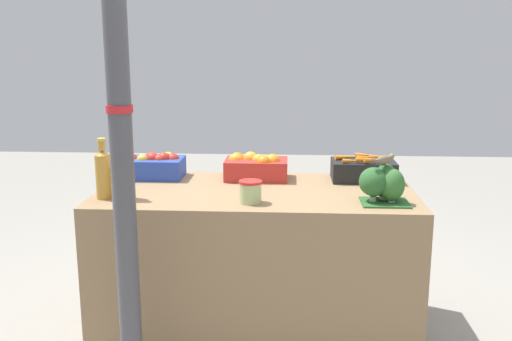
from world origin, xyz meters
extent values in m
plane|color=gray|center=(0.00, 0.00, 0.00)|extent=(10.00, 10.00, 0.00)
cube|color=#937551|center=(0.00, 0.00, 0.38)|extent=(1.60, 0.80, 0.77)
cylinder|color=#4C4C51|center=(-0.50, -0.63, 1.13)|extent=(0.09, 0.09, 2.27)
cylinder|color=red|center=(-0.50, -0.63, 1.25)|extent=(0.11, 0.11, 0.03)
cube|color=#2847B7|center=(-0.59, 0.24, 0.82)|extent=(0.34, 0.22, 0.11)
sphere|color=red|center=(-0.62, 0.30, 0.87)|extent=(0.06, 0.06, 0.06)
sphere|color=red|center=(-0.59, 0.22, 0.88)|extent=(0.08, 0.08, 0.08)
sphere|color=red|center=(-0.52, 0.23, 0.88)|extent=(0.07, 0.07, 0.07)
sphere|color=red|center=(-0.48, 0.24, 0.87)|extent=(0.07, 0.07, 0.07)
sphere|color=red|center=(-0.71, 0.23, 0.87)|extent=(0.07, 0.07, 0.07)
sphere|color=red|center=(-0.55, 0.22, 0.87)|extent=(0.07, 0.07, 0.07)
sphere|color=gold|center=(-0.51, 0.30, 0.87)|extent=(0.06, 0.06, 0.06)
sphere|color=gold|center=(-0.64, 0.21, 0.87)|extent=(0.06, 0.06, 0.06)
cube|color=red|center=(-0.01, 0.24, 0.82)|extent=(0.34, 0.22, 0.11)
sphere|color=orange|center=(0.00, 0.23, 0.87)|extent=(0.07, 0.07, 0.07)
sphere|color=orange|center=(-0.05, 0.26, 0.88)|extent=(0.08, 0.08, 0.08)
sphere|color=orange|center=(-0.12, 0.28, 0.87)|extent=(0.08, 0.08, 0.08)
sphere|color=orange|center=(-0.13, 0.25, 0.87)|extent=(0.08, 0.08, 0.08)
sphere|color=orange|center=(0.03, 0.23, 0.87)|extent=(0.07, 0.07, 0.07)
sphere|color=orange|center=(0.03, 0.18, 0.87)|extent=(0.08, 0.08, 0.08)
sphere|color=orange|center=(0.08, 0.22, 0.87)|extent=(0.09, 0.09, 0.09)
cube|color=black|center=(0.57, 0.24, 0.82)|extent=(0.34, 0.22, 0.11)
cone|color=orange|center=(0.52, 0.17, 0.89)|extent=(0.13, 0.03, 0.02)
cone|color=orange|center=(0.60, 0.18, 0.90)|extent=(0.16, 0.03, 0.03)
cone|color=orange|center=(0.60, 0.32, 0.89)|extent=(0.13, 0.05, 0.03)
cone|color=orange|center=(0.49, 0.28, 0.89)|extent=(0.15, 0.07, 0.03)
cone|color=orange|center=(0.60, 0.24, 0.90)|extent=(0.14, 0.04, 0.02)
cone|color=orange|center=(0.66, 0.27, 0.89)|extent=(0.12, 0.02, 0.02)
cone|color=orange|center=(0.63, 0.16, 0.90)|extent=(0.14, 0.05, 0.03)
cube|color=#2D602D|center=(0.62, -0.22, 0.77)|extent=(0.22, 0.18, 0.01)
ellipsoid|color=#2D602D|center=(0.56, -0.22, 0.87)|extent=(0.14, 0.14, 0.14)
cylinder|color=#B2C693|center=(0.56, -0.22, 0.79)|extent=(0.03, 0.03, 0.02)
ellipsoid|color=#2D602D|center=(0.61, -0.18, 0.85)|extent=(0.15, 0.15, 0.12)
cylinder|color=#B2C693|center=(0.61, -0.18, 0.79)|extent=(0.03, 0.03, 0.02)
ellipsoid|color=#2D602D|center=(0.62, -0.18, 0.88)|extent=(0.10, 0.10, 0.15)
cylinder|color=#B2C693|center=(0.62, -0.18, 0.79)|extent=(0.03, 0.03, 0.02)
ellipsoid|color=#387033|center=(0.65, -0.22, 0.86)|extent=(0.12, 0.12, 0.15)
cylinder|color=#B2C693|center=(0.65, -0.22, 0.79)|extent=(0.03, 0.03, 0.02)
cylinder|color=gold|center=(-0.72, -0.21, 0.88)|extent=(0.07, 0.07, 0.21)
cone|color=gold|center=(-0.72, -0.21, 0.99)|extent=(0.07, 0.07, 0.02)
cylinder|color=gold|center=(-0.72, -0.21, 1.03)|extent=(0.03, 0.03, 0.04)
cylinder|color=gold|center=(-0.72, -0.21, 1.06)|extent=(0.04, 0.04, 0.01)
cylinder|color=beige|center=(-0.62, -0.21, 0.86)|extent=(0.08, 0.08, 0.18)
cone|color=beige|center=(-0.62, -0.21, 0.96)|extent=(0.08, 0.08, 0.02)
cylinder|color=beige|center=(-0.62, -0.21, 1.00)|extent=(0.04, 0.04, 0.04)
cylinder|color=silver|center=(-0.62, -0.21, 1.03)|extent=(0.04, 0.04, 0.01)
cylinder|color=#B2C684|center=(-0.01, -0.25, 0.82)|extent=(0.10, 0.10, 0.09)
cylinder|color=red|center=(-0.01, -0.25, 0.87)|extent=(0.11, 0.11, 0.01)
cube|color=#4C3D2D|center=(0.60, -0.21, 0.95)|extent=(0.02, 0.02, 0.01)
ellipsoid|color=#7A664C|center=(0.60, -0.21, 0.97)|extent=(0.08, 0.06, 0.04)
sphere|color=#897556|center=(0.64, -0.19, 0.99)|extent=(0.03, 0.03, 0.03)
cone|color=#4C3D28|center=(0.65, -0.19, 0.99)|extent=(0.02, 0.01, 0.01)
cube|color=#7A664C|center=(0.56, -0.24, 0.98)|extent=(0.04, 0.03, 0.01)
camera|label=1|loc=(0.17, -2.82, 1.49)|focal=40.00mm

